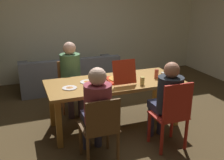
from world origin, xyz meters
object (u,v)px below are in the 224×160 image
object	(u,v)px
plate_0	(70,88)
person_0	(97,106)
person_1	(167,97)
person_2	(71,72)
dining_table	(114,86)
drinking_glass_0	(164,76)
chair_1	(172,114)
pizza_box_0	(120,78)
plate_1	(87,82)
drinking_glass_1	(142,81)
drinking_glass_2	(156,74)
chair_0	(101,127)
chair_2	(70,82)
couch	(70,76)

from	to	relation	value
plate_0	person_0	bearing A→B (deg)	-73.34
person_1	person_2	distance (m)	1.78
person_0	dining_table	bearing A→B (deg)	55.28
drinking_glass_0	chair_1	bearing A→B (deg)	-110.56
chair_1	pizza_box_0	xyz separation A→B (m)	(-0.39, 0.86, 0.28)
dining_table	pizza_box_0	distance (m)	0.16
dining_table	person_1	bearing A→B (deg)	-57.45
drinking_glass_0	plate_1	bearing A→B (deg)	164.61
drinking_glass_1	drinking_glass_2	distance (m)	0.40
chair_0	pizza_box_0	world-z (taller)	pizza_box_0
plate_1	person_2	bearing A→B (deg)	98.55
person_1	plate_1	size ratio (longest dim) A/B	5.92
pizza_box_0	drinking_glass_0	distance (m)	0.67
dining_table	plate_0	size ratio (longest dim) A/B	9.96
dining_table	chair_2	size ratio (longest dim) A/B	2.35
plate_1	person_0	bearing A→B (deg)	-96.90
person_2	plate_1	bearing A→B (deg)	-81.45
chair_0	person_0	bearing A→B (deg)	90.00
person_1	drinking_glass_0	world-z (taller)	person_1
drinking_glass_0	pizza_box_0	bearing A→B (deg)	163.25
chair_0	person_1	size ratio (longest dim) A/B	0.74
pizza_box_0	couch	bearing A→B (deg)	101.53
drinking_glass_0	drinking_glass_1	xyz separation A→B (m)	(-0.40, -0.07, -0.00)
dining_table	drinking_glass_1	distance (m)	0.46
pizza_box_0	drinking_glass_1	distance (m)	0.36
pizza_box_0	drinking_glass_2	size ratio (longest dim) A/B	3.17
chair_1	plate_1	xyz separation A→B (m)	(-0.88, 0.98, 0.24)
chair_2	drinking_glass_2	size ratio (longest dim) A/B	6.26
plate_0	dining_table	bearing A→B (deg)	6.05
dining_table	plate_0	distance (m)	0.71
chair_0	drinking_glass_2	world-z (taller)	chair_0
chair_2	drinking_glass_0	size ratio (longest dim) A/B	7.08
pizza_box_0	drinking_glass_1	size ratio (longest dim) A/B	3.76
person_0	drinking_glass_1	xyz separation A→B (m)	(0.83, 0.44, 0.08)
chair_0	person_2	distance (m)	1.64
chair_0	person_0	world-z (taller)	person_0
chair_1	plate_1	size ratio (longest dim) A/B	4.78
chair_2	plate_0	bearing A→B (deg)	-101.42
chair_1	person_1	xyz separation A→B (m)	(0.00, 0.14, 0.19)
dining_table	chair_2	xyz separation A→B (m)	(-0.50, 0.89, -0.16)
person_0	drinking_glass_2	bearing A→B (deg)	28.54
person_0	couch	size ratio (longest dim) A/B	0.58
person_0	chair_2	bearing A→B (deg)	90.00
dining_table	chair_0	bearing A→B (deg)	-120.15
pizza_box_0	drinking_glass_2	xyz separation A→B (m)	(0.59, -0.06, 0.02)
person_0	chair_1	distance (m)	1.01
drinking_glass_1	couch	distance (m)	2.36
person_2	couch	distance (m)	1.26
dining_table	drinking_glass_1	xyz separation A→B (m)	(0.33, -0.29, 0.14)
person_0	couch	bearing A→B (deg)	85.91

